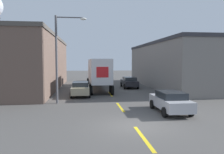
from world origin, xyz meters
The scene contains 9 objects.
ground_plane centered at (0.00, 0.00, 0.00)m, with size 160.00×160.00×0.00m, color #4C4947.
road_centerline centered at (0.00, 5.34, 0.00)m, with size 0.20×18.44×0.01m.
warehouse_left centered at (-11.74, 18.96, 3.61)m, with size 10.56×23.51×7.22m.
warehouse_right centered at (11.71, 19.87, 3.32)m, with size 10.49×23.92×6.64m.
semi_truck centered at (-1.18, 17.74, 2.47)m, with size 2.96×13.32×4.09m.
parked_car_left_far centered at (-3.42, 11.72, 0.83)m, with size 2.10×4.51×1.57m.
parked_car_right_near centered at (3.42, 3.06, 0.83)m, with size 2.10×4.51×1.57m.
parked_car_right_far centered at (3.42, 18.55, 0.83)m, with size 2.10×4.51×1.57m.
street_lamp centered at (-5.08, 7.65, 4.60)m, with size 2.79×0.32×7.86m.
Camera 1 is at (-2.80, -12.39, 3.78)m, focal length 35.00 mm.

